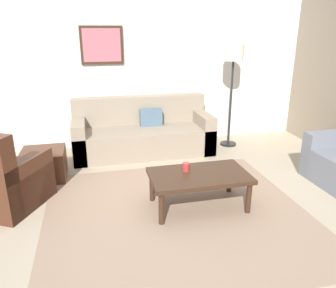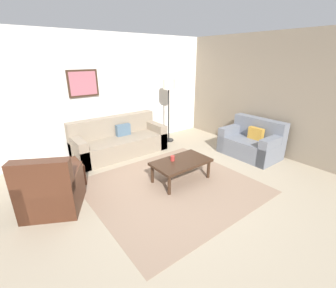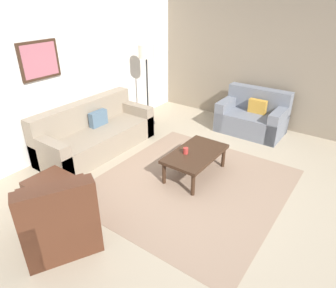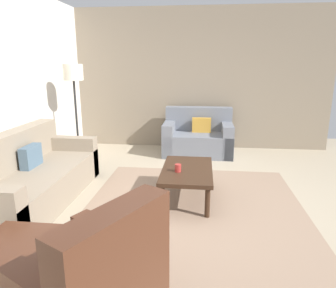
{
  "view_description": "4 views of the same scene",
  "coord_description": "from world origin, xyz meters",
  "px_view_note": "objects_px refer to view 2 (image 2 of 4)",
  "views": [
    {
      "loc": [
        -0.83,
        -3.09,
        1.93
      ],
      "look_at": [
        -0.02,
        0.32,
        0.71
      ],
      "focal_mm": 35.27,
      "sensor_mm": 36.0,
      "label": 1
    },
    {
      "loc": [
        -2.34,
        -2.89,
        2.26
      ],
      "look_at": [
        0.25,
        0.46,
        0.65
      ],
      "focal_mm": 24.72,
      "sensor_mm": 36.0,
      "label": 2
    },
    {
      "loc": [
        -3.32,
        -1.94,
        2.69
      ],
      "look_at": [
        -0.05,
        0.4,
        0.61
      ],
      "focal_mm": 32.01,
      "sensor_mm": 36.0,
      "label": 3
    },
    {
      "loc": [
        -3.51,
        -0.07,
        1.73
      ],
      "look_at": [
        -0.07,
        0.31,
        0.82
      ],
      "focal_mm": 33.35,
      "sensor_mm": 36.0,
      "label": 4
    }
  ],
  "objects_px": {
    "coffee_table": "(181,163)",
    "lamp_standing": "(169,91)",
    "armchair_leather": "(51,193)",
    "ottoman": "(66,174)",
    "cup": "(173,158)",
    "framed_artwork": "(83,83)",
    "couch_main": "(118,141)",
    "couch_loveseat": "(252,143)"
  },
  "relations": [
    {
      "from": "armchair_leather",
      "to": "framed_artwork",
      "type": "height_order",
      "value": "framed_artwork"
    },
    {
      "from": "couch_loveseat",
      "to": "couch_main",
      "type": "bearing_deg",
      "value": 140.05
    },
    {
      "from": "couch_main",
      "to": "framed_artwork",
      "type": "height_order",
      "value": "framed_artwork"
    },
    {
      "from": "armchair_leather",
      "to": "framed_artwork",
      "type": "relative_size",
      "value": 1.6
    },
    {
      "from": "couch_main",
      "to": "couch_loveseat",
      "type": "xyz_separation_m",
      "value": [
        2.5,
        -2.1,
        0.0
      ]
    },
    {
      "from": "ottoman",
      "to": "couch_loveseat",
      "type": "bearing_deg",
      "value": -18.32
    },
    {
      "from": "ottoman",
      "to": "lamp_standing",
      "type": "distance_m",
      "value": 3.31
    },
    {
      "from": "couch_loveseat",
      "to": "lamp_standing",
      "type": "bearing_deg",
      "value": 115.79
    },
    {
      "from": "ottoman",
      "to": "coffee_table",
      "type": "height_order",
      "value": "coffee_table"
    },
    {
      "from": "ottoman",
      "to": "framed_artwork",
      "type": "height_order",
      "value": "framed_artwork"
    },
    {
      "from": "framed_artwork",
      "to": "armchair_leather",
      "type": "bearing_deg",
      "value": -124.35
    },
    {
      "from": "armchair_leather",
      "to": "coffee_table",
      "type": "distance_m",
      "value": 2.24
    },
    {
      "from": "lamp_standing",
      "to": "framed_artwork",
      "type": "distance_m",
      "value": 2.15
    },
    {
      "from": "couch_loveseat",
      "to": "cup",
      "type": "relative_size",
      "value": 13.53
    },
    {
      "from": "cup",
      "to": "lamp_standing",
      "type": "distance_m",
      "value": 2.45
    },
    {
      "from": "ottoman",
      "to": "coffee_table",
      "type": "relative_size",
      "value": 0.51
    },
    {
      "from": "armchair_leather",
      "to": "cup",
      "type": "bearing_deg",
      "value": -10.44
    },
    {
      "from": "cup",
      "to": "framed_artwork",
      "type": "distance_m",
      "value": 2.72
    },
    {
      "from": "armchair_leather",
      "to": "framed_artwork",
      "type": "bearing_deg",
      "value": 55.65
    },
    {
      "from": "couch_main",
      "to": "framed_artwork",
      "type": "relative_size",
      "value": 3.27
    },
    {
      "from": "coffee_table",
      "to": "lamp_standing",
      "type": "relative_size",
      "value": 0.64
    },
    {
      "from": "cup",
      "to": "lamp_standing",
      "type": "height_order",
      "value": "lamp_standing"
    },
    {
      "from": "cup",
      "to": "framed_artwork",
      "type": "height_order",
      "value": "framed_artwork"
    },
    {
      "from": "coffee_table",
      "to": "cup",
      "type": "distance_m",
      "value": 0.19
    },
    {
      "from": "armchair_leather",
      "to": "cup",
      "type": "xyz_separation_m",
      "value": [
        2.07,
        -0.38,
        0.15
      ]
    },
    {
      "from": "couch_loveseat",
      "to": "ottoman",
      "type": "distance_m",
      "value": 4.19
    },
    {
      "from": "ottoman",
      "to": "cup",
      "type": "distance_m",
      "value": 2.02
    },
    {
      "from": "couch_main",
      "to": "couch_loveseat",
      "type": "distance_m",
      "value": 3.27
    },
    {
      "from": "couch_loveseat",
      "to": "lamp_standing",
      "type": "xyz_separation_m",
      "value": [
        -0.98,
        2.03,
        1.11
      ]
    },
    {
      "from": "couch_main",
      "to": "ottoman",
      "type": "relative_size",
      "value": 3.95
    },
    {
      "from": "couch_loveseat",
      "to": "framed_artwork",
      "type": "relative_size",
      "value": 1.93
    },
    {
      "from": "armchair_leather",
      "to": "ottoman",
      "type": "bearing_deg",
      "value": 61.7
    },
    {
      "from": "armchair_leather",
      "to": "framed_artwork",
      "type": "xyz_separation_m",
      "value": [
        1.31,
        1.92,
        1.39
      ]
    },
    {
      "from": "coffee_table",
      "to": "lamp_standing",
      "type": "bearing_deg",
      "value": 58.23
    },
    {
      "from": "cup",
      "to": "couch_main",
      "type": "bearing_deg",
      "value": 96.05
    },
    {
      "from": "cup",
      "to": "framed_artwork",
      "type": "xyz_separation_m",
      "value": [
        -0.75,
        2.3,
        1.24
      ]
    },
    {
      "from": "coffee_table",
      "to": "lamp_standing",
      "type": "distance_m",
      "value": 2.51
    },
    {
      "from": "armchair_leather",
      "to": "ottoman",
      "type": "xyz_separation_m",
      "value": [
        0.39,
        0.73,
        -0.11
      ]
    },
    {
      "from": "coffee_table",
      "to": "lamp_standing",
      "type": "height_order",
      "value": "lamp_standing"
    },
    {
      "from": "cup",
      "to": "lamp_standing",
      "type": "bearing_deg",
      "value": 54.12
    },
    {
      "from": "couch_main",
      "to": "lamp_standing",
      "type": "height_order",
      "value": "lamp_standing"
    },
    {
      "from": "coffee_table",
      "to": "cup",
      "type": "bearing_deg",
      "value": 138.28
    }
  ]
}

